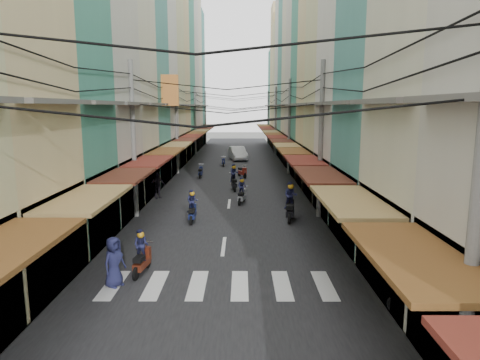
{
  "coord_description": "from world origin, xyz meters",
  "views": [
    {
      "loc": [
        0.76,
        -19.33,
        5.85
      ],
      "look_at": [
        0.67,
        4.19,
        1.8
      ],
      "focal_mm": 32.0,
      "sensor_mm": 36.0,
      "label": 1
    }
  ],
  "objects_px": {
    "traffic_sign": "(336,192)",
    "bicycle": "(345,225)",
    "market_umbrella": "(366,189)",
    "white_car": "(238,160)"
  },
  "relations": [
    {
      "from": "bicycle",
      "to": "white_car",
      "type": "bearing_deg",
      "value": -10.56
    },
    {
      "from": "traffic_sign",
      "to": "white_car",
      "type": "bearing_deg",
      "value": 99.7
    },
    {
      "from": "white_car",
      "to": "bicycle",
      "type": "distance_m",
      "value": 27.02
    },
    {
      "from": "market_umbrella",
      "to": "traffic_sign",
      "type": "bearing_deg",
      "value": 126.28
    },
    {
      "from": "bicycle",
      "to": "traffic_sign",
      "type": "distance_m",
      "value": 2.57
    },
    {
      "from": "traffic_sign",
      "to": "bicycle",
      "type": "bearing_deg",
      "value": 58.7
    },
    {
      "from": "white_car",
      "to": "market_umbrella",
      "type": "bearing_deg",
      "value": -88.94
    },
    {
      "from": "bicycle",
      "to": "traffic_sign",
      "type": "bearing_deg",
      "value": 126.13
    },
    {
      "from": "market_umbrella",
      "to": "traffic_sign",
      "type": "xyz_separation_m",
      "value": [
        -0.98,
        1.33,
        -0.41
      ]
    },
    {
      "from": "bicycle",
      "to": "market_umbrella",
      "type": "xyz_separation_m",
      "value": [
        0.12,
        -2.75,
        2.37
      ]
    }
  ]
}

